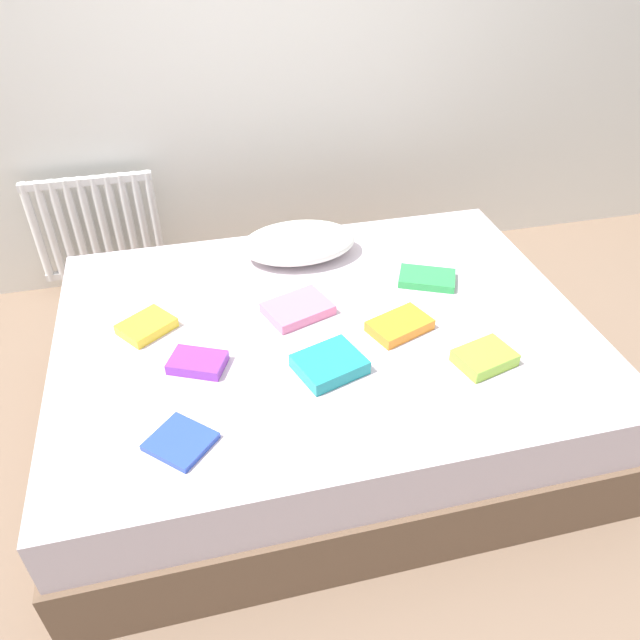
{
  "coord_description": "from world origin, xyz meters",
  "views": [
    {
      "loc": [
        -0.44,
        -1.76,
        1.9
      ],
      "look_at": [
        0.0,
        0.05,
        0.48
      ],
      "focal_mm": 34.14,
      "sensor_mm": 36.0,
      "label": 1
    }
  ],
  "objects_px": {
    "textbook_pink": "(298,309)",
    "textbook_blue": "(181,442)",
    "textbook_orange": "(400,325)",
    "textbook_yellow": "(147,326)",
    "textbook_green": "(427,278)",
    "pillow": "(299,243)",
    "textbook_purple": "(198,363)",
    "bed": "(323,373)",
    "radiator": "(97,227)",
    "textbook_teal": "(330,364)",
    "textbook_lime": "(485,358)"
  },
  "relations": [
    {
      "from": "textbook_blue",
      "to": "pillow",
      "type": "bearing_deg",
      "value": 103.73
    },
    {
      "from": "radiator",
      "to": "textbook_pink",
      "type": "xyz_separation_m",
      "value": [
        0.82,
        -1.11,
        0.13
      ]
    },
    {
      "from": "textbook_green",
      "to": "textbook_pink",
      "type": "bearing_deg",
      "value": -146.2
    },
    {
      "from": "bed",
      "to": "radiator",
      "type": "distance_m",
      "value": 1.5
    },
    {
      "from": "textbook_pink",
      "to": "textbook_lime",
      "type": "height_order",
      "value": "textbook_lime"
    },
    {
      "from": "textbook_teal",
      "to": "textbook_orange",
      "type": "xyz_separation_m",
      "value": [
        0.31,
        0.15,
        -0.0
      ]
    },
    {
      "from": "pillow",
      "to": "textbook_lime",
      "type": "height_order",
      "value": "pillow"
    },
    {
      "from": "radiator",
      "to": "textbook_teal",
      "type": "bearing_deg",
      "value": -59.54
    },
    {
      "from": "radiator",
      "to": "textbook_yellow",
      "type": "xyz_separation_m",
      "value": [
        0.25,
        -1.09,
        0.13
      ]
    },
    {
      "from": "pillow",
      "to": "textbook_blue",
      "type": "height_order",
      "value": "pillow"
    },
    {
      "from": "bed",
      "to": "radiator",
      "type": "xyz_separation_m",
      "value": [
        -0.9,
        1.2,
        0.14
      ]
    },
    {
      "from": "textbook_yellow",
      "to": "textbook_teal",
      "type": "bearing_deg",
      "value": -67.66
    },
    {
      "from": "radiator",
      "to": "bed",
      "type": "bearing_deg",
      "value": -53.21
    },
    {
      "from": "textbook_green",
      "to": "textbook_lime",
      "type": "bearing_deg",
      "value": -64.66
    },
    {
      "from": "textbook_yellow",
      "to": "textbook_purple",
      "type": "bearing_deg",
      "value": -92.27
    },
    {
      "from": "textbook_green",
      "to": "pillow",
      "type": "bearing_deg",
      "value": 170.39
    },
    {
      "from": "textbook_teal",
      "to": "textbook_green",
      "type": "bearing_deg",
      "value": 21.06
    },
    {
      "from": "textbook_purple",
      "to": "textbook_green",
      "type": "xyz_separation_m",
      "value": [
        0.96,
        0.31,
        -0.0
      ]
    },
    {
      "from": "textbook_purple",
      "to": "textbook_blue",
      "type": "distance_m",
      "value": 0.35
    },
    {
      "from": "textbook_yellow",
      "to": "textbook_lime",
      "type": "bearing_deg",
      "value": -58.27
    },
    {
      "from": "textbook_pink",
      "to": "textbook_orange",
      "type": "bearing_deg",
      "value": -48.44
    },
    {
      "from": "textbook_green",
      "to": "textbook_blue",
      "type": "bearing_deg",
      "value": -123.13
    },
    {
      "from": "textbook_purple",
      "to": "textbook_orange",
      "type": "relative_size",
      "value": 0.83
    },
    {
      "from": "textbook_blue",
      "to": "textbook_green",
      "type": "distance_m",
      "value": 1.22
    },
    {
      "from": "pillow",
      "to": "textbook_blue",
      "type": "xyz_separation_m",
      "value": [
        -0.57,
        -0.97,
        -0.06
      ]
    },
    {
      "from": "pillow",
      "to": "textbook_green",
      "type": "height_order",
      "value": "pillow"
    },
    {
      "from": "textbook_teal",
      "to": "textbook_yellow",
      "type": "bearing_deg",
      "value": 129.96
    },
    {
      "from": "bed",
      "to": "textbook_green",
      "type": "bearing_deg",
      "value": 19.94
    },
    {
      "from": "textbook_pink",
      "to": "textbook_blue",
      "type": "relative_size",
      "value": 1.38
    },
    {
      "from": "textbook_pink",
      "to": "textbook_teal",
      "type": "bearing_deg",
      "value": -103.18
    },
    {
      "from": "textbook_purple",
      "to": "textbook_teal",
      "type": "height_order",
      "value": "textbook_teal"
    },
    {
      "from": "textbook_teal",
      "to": "radiator",
      "type": "bearing_deg",
      "value": 102.06
    },
    {
      "from": "textbook_yellow",
      "to": "textbook_blue",
      "type": "relative_size",
      "value": 1.06
    },
    {
      "from": "textbook_yellow",
      "to": "textbook_green",
      "type": "relative_size",
      "value": 0.81
    },
    {
      "from": "bed",
      "to": "textbook_purple",
      "type": "bearing_deg",
      "value": -164.17
    },
    {
      "from": "pillow",
      "to": "textbook_purple",
      "type": "relative_size",
      "value": 2.68
    },
    {
      "from": "pillow",
      "to": "textbook_orange",
      "type": "bearing_deg",
      "value": -67.29
    },
    {
      "from": "textbook_blue",
      "to": "textbook_teal",
      "type": "bearing_deg",
      "value": 66.84
    },
    {
      "from": "pillow",
      "to": "textbook_purple",
      "type": "xyz_separation_m",
      "value": [
        -0.49,
        -0.63,
        -0.05
      ]
    },
    {
      "from": "textbook_blue",
      "to": "textbook_orange",
      "type": "bearing_deg",
      "value": 68.27
    },
    {
      "from": "bed",
      "to": "pillow",
      "type": "bearing_deg",
      "value": 88.42
    },
    {
      "from": "bed",
      "to": "pillow",
      "type": "height_order",
      "value": "pillow"
    },
    {
      "from": "textbook_purple",
      "to": "textbook_blue",
      "type": "relative_size",
      "value": 1.07
    },
    {
      "from": "textbook_orange",
      "to": "textbook_yellow",
      "type": "bearing_deg",
      "value": 145.75
    },
    {
      "from": "textbook_lime",
      "to": "textbook_orange",
      "type": "height_order",
      "value": "textbook_lime"
    },
    {
      "from": "textbook_blue",
      "to": "textbook_lime",
      "type": "relative_size",
      "value": 0.9
    },
    {
      "from": "textbook_lime",
      "to": "textbook_orange",
      "type": "distance_m",
      "value": 0.33
    },
    {
      "from": "textbook_orange",
      "to": "textbook_pink",
      "type": "bearing_deg",
      "value": 130.22
    },
    {
      "from": "bed",
      "to": "textbook_pink",
      "type": "height_order",
      "value": "textbook_pink"
    },
    {
      "from": "textbook_yellow",
      "to": "textbook_orange",
      "type": "xyz_separation_m",
      "value": [
        0.91,
        -0.22,
        0.0
      ]
    }
  ]
}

